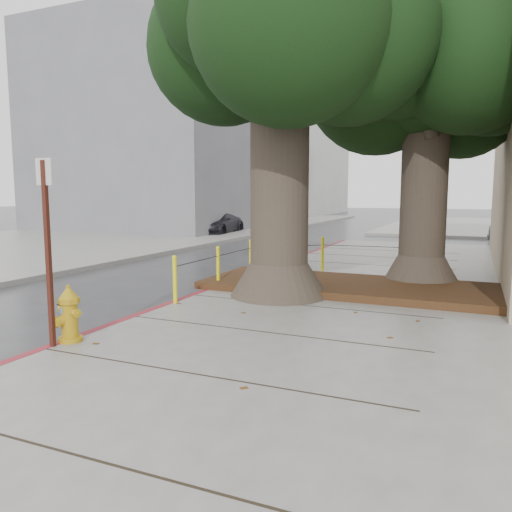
{
  "coord_description": "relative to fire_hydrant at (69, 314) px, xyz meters",
  "views": [
    {
      "loc": [
        3.4,
        -6.94,
        2.3
      ],
      "look_at": [
        -0.38,
        1.68,
        1.1
      ],
      "focal_mm": 35.0,
      "sensor_mm": 36.0,
      "label": 1
    }
  ],
  "objects": [
    {
      "name": "ground",
      "position": [
        1.9,
        1.58,
        -0.55
      ],
      "size": [
        140.0,
        140.0,
        0.0
      ],
      "primitive_type": "plane",
      "color": "#28282B",
      "rests_on": "ground"
    },
    {
      "name": "sidewalk_opposite",
      "position": [
        -12.1,
        11.58,
        -0.48
      ],
      "size": [
        14.0,
        60.0,
        0.15
      ],
      "primitive_type": "cube",
      "color": "slate",
      "rests_on": "ground"
    },
    {
      "name": "curb_red",
      "position": [
        -0.1,
        4.08,
        -0.48
      ],
      "size": [
        0.14,
        26.0,
        0.16
      ],
      "primitive_type": "cube",
      "color": "maroon",
      "rests_on": "ground"
    },
    {
      "name": "planter_bed",
      "position": [
        2.8,
        5.48,
        -0.32
      ],
      "size": [
        6.4,
        2.6,
        0.16
      ],
      "primitive_type": "cube",
      "color": "black",
      "rests_on": "sidewalk_main"
    },
    {
      "name": "building_far_grey",
      "position": [
        -13.1,
        23.58,
        5.45
      ],
      "size": [
        12.0,
        16.0,
        12.0
      ],
      "primitive_type": "cube",
      "color": "slate",
      "rests_on": "ground"
    },
    {
      "name": "building_far_white",
      "position": [
        -15.1,
        46.58,
        6.95
      ],
      "size": [
        12.0,
        18.0,
        15.0
      ],
      "primitive_type": "cube",
      "color": "silver",
      "rests_on": "ground"
    },
    {
      "name": "tree_near",
      "position": [
        1.93,
        4.4,
        4.83
      ],
      "size": [
        4.5,
        3.8,
        7.68
      ],
      "color": "#4C3F33",
      "rests_on": "sidewalk_main"
    },
    {
      "name": "tree_far",
      "position": [
        4.54,
        6.91,
        4.47
      ],
      "size": [
        4.5,
        3.8,
        7.17
      ],
      "color": "#4C3F33",
      "rests_on": "sidewalk_main"
    },
    {
      "name": "bollard_ring",
      "position": [
        1.04,
        5.96,
        0.11
      ],
      "size": [
        3.79,
        5.39,
        0.95
      ],
      "color": "yellow",
      "rests_on": "sidewalk_main"
    },
    {
      "name": "fire_hydrant",
      "position": [
        0.0,
        0.0,
        0.0
      ],
      "size": [
        0.44,
        0.44,
        0.83
      ],
      "rotation": [
        0.0,
        0.0,
        -0.34
      ],
      "color": "gold",
      "rests_on": "sidewalk_main"
    },
    {
      "name": "signpost",
      "position": [
        -0.05,
        -0.28,
        1.07
      ],
      "size": [
        0.26,
        0.07,
        2.61
      ],
      "rotation": [
        0.0,
        0.0,
        0.06
      ],
      "color": "#471911",
      "rests_on": "sidewalk_main"
    },
    {
      "name": "car_dark",
      "position": [
        -7.69,
        19.04,
        0.11
      ],
      "size": [
        2.31,
        4.72,
        1.32
      ],
      "primitive_type": "imported",
      "rotation": [
        0.0,
        0.0,
        0.1
      ],
      "color": "black",
      "rests_on": "ground"
    }
  ]
}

